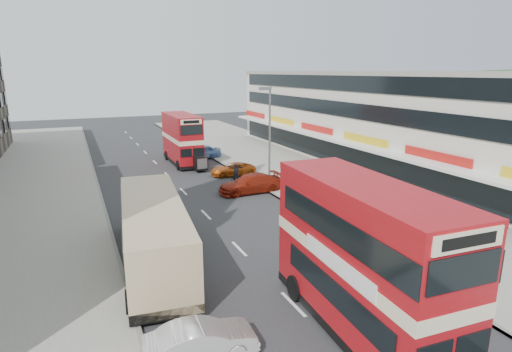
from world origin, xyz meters
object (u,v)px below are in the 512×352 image
bus_second (182,139)px  coach (154,230)px  bus_main (364,259)px  pedestrian_near (318,188)px  cyclist (236,179)px  car_left_front (201,341)px  car_right_a (250,184)px  car_right_c (201,152)px  street_lamp (269,130)px  car_right_b (233,169)px

bus_second → coach: (-7.03, -22.11, -0.83)m
bus_main → pedestrian_near: size_ratio=6.42×
bus_main → pedestrian_near: (7.20, 14.38, -1.92)m
cyclist → bus_main: bearing=-104.0°
car_left_front → pedestrian_near: 18.69m
car_right_a → pedestrian_near: 5.37m
coach → pedestrian_near: size_ratio=7.32×
car_right_c → pedestrian_near: (3.69, -17.78, 0.18)m
coach → car_right_a: 13.22m
street_lamp → car_right_b: 6.91m
bus_main → coach: (-5.81, 8.64, -1.11)m
car_right_b → bus_second: bearing=-151.7°
pedestrian_near → car_right_c: bearing=-103.1°
coach → pedestrian_near: (13.01, 5.74, -0.81)m
coach → cyclist: size_ratio=6.00×
street_lamp → car_right_b: bearing=101.0°
car_right_b → pedestrian_near: size_ratio=2.66×
bus_second → pedestrian_near: (5.98, -16.37, -1.65)m
car_right_b → pedestrian_near: 10.01m
car_right_b → pedestrian_near: pedestrian_near is taller
bus_second → cyclist: (1.81, -10.51, -1.95)m
car_left_front → car_right_a: size_ratio=0.74×
bus_main → car_right_c: (3.51, 32.17, -2.10)m
car_right_a → pedestrian_near: bearing=45.3°
coach → car_right_a: coach is taller
car_right_b → cyclist: size_ratio=2.18×
coach → car_right_c: (9.32, 23.53, -0.99)m
car_right_b → cyclist: 3.80m
pedestrian_near → cyclist: cyclist is taller
bus_main → bus_second: bus_main is taller
bus_main → cyclist: bearing=-95.2°
cyclist → car_right_a: bearing=-87.0°
street_lamp → car_left_front: street_lamp is taller
car_right_a → cyclist: (-0.32, 2.13, -0.11)m
bus_second → coach: size_ratio=0.78×
coach → car_left_front: (0.06, -7.73, -1.12)m
street_lamp → car_right_c: (-1.63, 13.65, -4.04)m
street_lamp → coach: bearing=-138.0°
bus_second → car_right_b: bus_second is taller
car_right_a → car_left_front: bearing=-28.5°
bus_main → coach: bus_main is taller
bus_main → street_lamp: bearing=-102.2°
coach → car_right_c: 25.33m
car_right_a → car_right_c: bearing=178.7°
bus_main → car_right_b: (4.09, 23.89, -2.27)m
car_left_front → coach: bearing=3.5°
bus_second → car_right_a: bus_second is taller
bus_second → car_right_b: bearing=112.9°
bus_second → cyclist: 10.84m
coach → pedestrian_near: 14.24m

